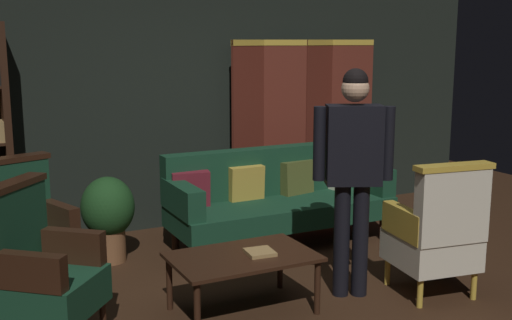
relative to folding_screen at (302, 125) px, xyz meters
The scene contains 11 objects.
ground_plane 2.75m from the folding_screen, 119.77° to the right, with size 10.00×10.00×0.00m, color #331E11.
back_wall 1.36m from the folding_screen, behind, with size 7.20×0.10×2.80m, color black.
folding_screen is the anchor object (origin of this frame).
velvet_couch 1.19m from the folding_screen, 133.14° to the right, with size 2.12×0.78×0.88m.
coffee_table 2.76m from the folding_screen, 129.39° to the right, with size 1.00×0.64×0.42m.
armchair_gilt_accent 2.53m from the folding_screen, 96.63° to the right, with size 0.66×0.65×1.04m.
armchair_wing_left 3.64m from the folding_screen, 147.64° to the right, with size 0.81×0.81×1.04m.
armchair_wing_right 3.25m from the folding_screen, 160.54° to the right, with size 0.74×0.74×1.04m.
standing_figure 2.33m from the folding_screen, 111.49° to the right, with size 0.54×0.36×1.70m.
potted_plant 2.43m from the folding_screen, 165.10° to the right, with size 0.46×0.46×0.75m.
book_tan_leather 2.70m from the folding_screen, 126.94° to the right, with size 0.19×0.19×0.03m, color #9E7A47.
Camera 1 is at (-2.25, -3.68, 1.90)m, focal length 44.64 mm.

